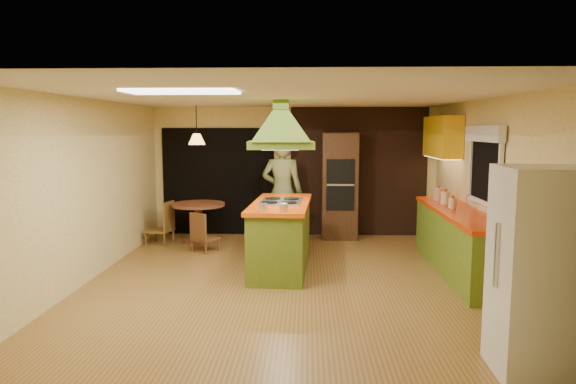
{
  "coord_description": "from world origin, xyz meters",
  "views": [
    {
      "loc": [
        0.26,
        -6.77,
        2.09
      ],
      "look_at": [
        -0.03,
        0.8,
        1.15
      ],
      "focal_mm": 32.0,
      "sensor_mm": 36.0,
      "label": 1
    }
  ],
  "objects_px": {
    "man": "(282,193)",
    "refrigerator": "(542,272)",
    "kitchen_island": "(281,235)",
    "canister_large": "(438,194)",
    "dining_table": "(198,215)",
    "wall_oven": "(339,186)"
  },
  "relations": [
    {
      "from": "man",
      "to": "refrigerator",
      "type": "bearing_deg",
      "value": 126.27
    },
    {
      "from": "kitchen_island",
      "to": "canister_large",
      "type": "relative_size",
      "value": 10.01
    },
    {
      "from": "canister_large",
      "to": "kitchen_island",
      "type": "bearing_deg",
      "value": -159.79
    },
    {
      "from": "man",
      "to": "dining_table",
      "type": "height_order",
      "value": "man"
    },
    {
      "from": "man",
      "to": "canister_large",
      "type": "height_order",
      "value": "man"
    },
    {
      "from": "man",
      "to": "canister_large",
      "type": "distance_m",
      "value": 2.62
    },
    {
      "from": "refrigerator",
      "to": "dining_table",
      "type": "xyz_separation_m",
      "value": [
        -3.97,
        4.93,
        -0.38
      ]
    },
    {
      "from": "dining_table",
      "to": "canister_large",
      "type": "height_order",
      "value": "canister_large"
    },
    {
      "from": "man",
      "to": "canister_large",
      "type": "bearing_deg",
      "value": 178.88
    },
    {
      "from": "kitchen_island",
      "to": "wall_oven",
      "type": "xyz_separation_m",
      "value": [
        1.0,
        2.24,
        0.49
      ]
    },
    {
      "from": "kitchen_island",
      "to": "dining_table",
      "type": "bearing_deg",
      "value": 135.85
    },
    {
      "from": "refrigerator",
      "to": "canister_large",
      "type": "relative_size",
      "value": 8.6
    },
    {
      "from": "kitchen_island",
      "to": "dining_table",
      "type": "relative_size",
      "value": 2.13
    },
    {
      "from": "refrigerator",
      "to": "dining_table",
      "type": "height_order",
      "value": "refrigerator"
    },
    {
      "from": "refrigerator",
      "to": "wall_oven",
      "type": "height_order",
      "value": "wall_oven"
    },
    {
      "from": "man",
      "to": "refrigerator",
      "type": "height_order",
      "value": "man"
    },
    {
      "from": "man",
      "to": "wall_oven",
      "type": "xyz_separation_m",
      "value": [
        1.05,
        0.87,
        0.03
      ]
    },
    {
      "from": "kitchen_island",
      "to": "dining_table",
      "type": "height_order",
      "value": "kitchen_island"
    },
    {
      "from": "man",
      "to": "wall_oven",
      "type": "distance_m",
      "value": 1.36
    },
    {
      "from": "wall_oven",
      "to": "canister_large",
      "type": "distance_m",
      "value": 2.02
    },
    {
      "from": "wall_oven",
      "to": "man",
      "type": "bearing_deg",
      "value": -140.59
    },
    {
      "from": "refrigerator",
      "to": "wall_oven",
      "type": "bearing_deg",
      "value": 106.33
    }
  ]
}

